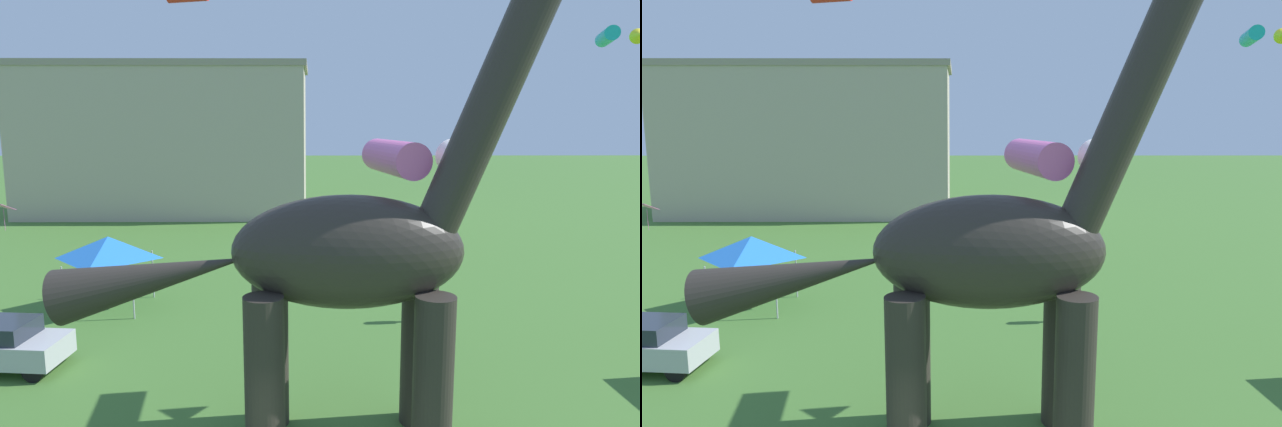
% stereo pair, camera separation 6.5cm
% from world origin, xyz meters
% --- Properties ---
extents(dinosaur_sculpture, '(12.33, 2.61, 12.89)m').
position_xyz_m(dinosaur_sculpture, '(1.47, 3.65, 4.66)').
color(dinosaur_sculpture, '#2D2823').
rests_on(dinosaur_sculpture, ground_plane).
extents(person_near_flyer, '(0.67, 0.29, 1.79)m').
position_xyz_m(person_near_flyer, '(4.59, 11.74, 1.08)').
color(person_near_flyer, '#6B6056').
rests_on(person_near_flyer, ground_plane).
extents(festival_canopy_tent, '(3.15, 3.15, 3.00)m').
position_xyz_m(festival_canopy_tent, '(-7.61, 13.49, 2.54)').
color(festival_canopy_tent, '#B2B2B7').
rests_on(festival_canopy_tent, ground_plane).
extents(kite_far_right, '(0.81, 0.76, 0.89)m').
position_xyz_m(kite_far_right, '(-8.89, 8.47, 4.99)').
color(kite_far_right, pink).
extents(kite_trailing, '(2.89, 3.22, 0.92)m').
position_xyz_m(kite_trailing, '(3.15, 5.45, 6.69)').
color(kite_trailing, pink).
extents(kite_near_high, '(2.78, 2.92, 0.83)m').
position_xyz_m(kite_near_high, '(17.06, 22.45, 12.18)').
color(kite_near_high, '#19B2B7').
extents(background_building_block, '(23.15, 8.77, 12.20)m').
position_xyz_m(background_building_block, '(-11.35, 37.81, 6.11)').
color(background_building_block, '#B7A893').
rests_on(background_building_block, ground_plane).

